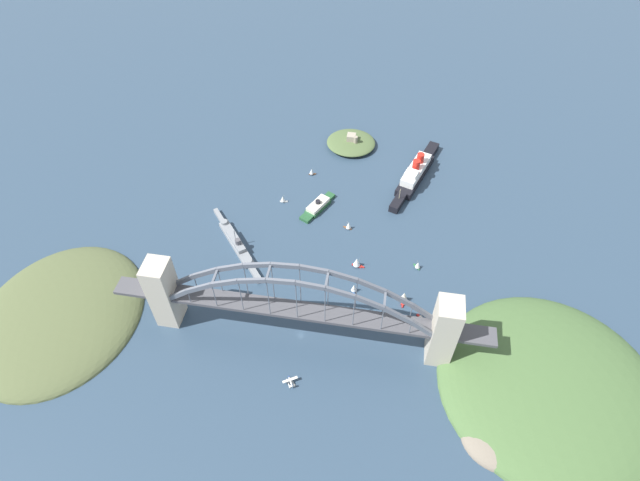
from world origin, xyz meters
TOP-DOWN VIEW (x-y plane):
  - ground_plane at (0.00, 0.00)m, footprint 1400.00×1400.00m
  - harbor_arch_bridge at (-0.00, -0.00)m, footprint 243.35×17.65m
  - headland_west_shore at (-168.76, -15.00)m, footprint 112.20×128.72m
  - headland_east_shore at (158.17, -13.90)m, footprint 138.51×136.80m
  - ocean_liner at (69.38, 174.62)m, footprint 40.47×97.12m
  - naval_cruiser at (-64.20, 70.60)m, footprint 57.19×68.80m
  - harbor_ferry_steamer at (-9.01, 122.28)m, footprint 25.10×39.18m
  - fort_island_mid_harbor at (7.76, 211.77)m, footprint 45.84×43.20m
  - seaplane_taxiing_near_bridge at (0.42, -35.31)m, footprint 9.38×8.22m
  - small_boat_0 at (-21.62, 164.15)m, footprint 6.40×4.39m
  - small_boat_1 at (66.57, 39.35)m, footprint 5.84×10.10m
  - small_boat_2 at (75.28, 71.31)m, footprint 5.73×6.14m
  - small_boat_3 at (30.85, 41.97)m, footprint 4.33×7.15m
  - small_boat_4 at (30.24, 65.79)m, footprint 9.71×6.01m
  - small_boat_5 at (79.72, 25.47)m, footprint 7.22×8.63m
  - small_boat_6 at (19.17, 103.30)m, footprint 7.06×4.97m
  - small_boat_7 at (-39.30, 125.20)m, footprint 6.58×4.10m

SIDE VIEW (x-z plane):
  - ground_plane at x=0.00m, z-range 0.00..0.00m
  - headland_west_shore at x=-168.76m, z-range -10.37..10.37m
  - headland_east_shore at x=158.17m, z-range -14.20..14.20m
  - small_boat_5 at x=79.72m, z-range -0.31..1.95m
  - seaplane_taxiing_near_bridge at x=0.42m, z-range -0.54..4.12m
  - harbor_ferry_steamer at x=-9.01m, z-range -1.58..6.85m
  - naval_cruiser at x=-64.20m, z-range -5.55..11.38m
  - small_boat_2 at x=75.28m, z-range -0.23..6.95m
  - small_boat_0 at x=-21.62m, z-range -0.18..6.95m
  - small_boat_7 at x=-39.30m, z-range -0.20..7.02m
  - fort_island_mid_harbor at x=7.76m, z-range -2.96..10.22m
  - small_boat_6 at x=19.17m, z-range -0.28..7.85m
  - small_boat_3 at x=30.85m, z-range -0.29..8.12m
  - small_boat_4 at x=30.24m, z-range -0.33..9.34m
  - small_boat_1 at x=66.57m, z-range -0.35..10.52m
  - ocean_liner at x=69.38m, z-range -4.45..16.80m
  - harbor_arch_bridge at x=0.00m, z-range -4.01..62.79m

